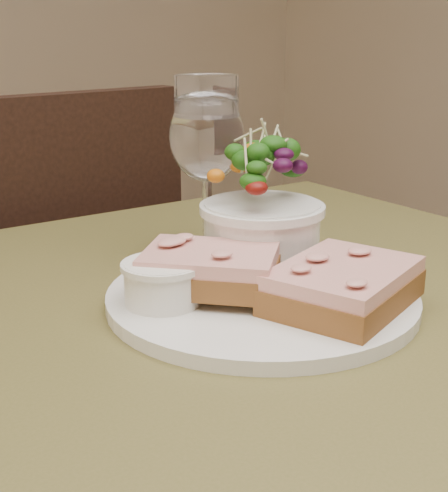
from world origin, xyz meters
TOP-DOWN VIEW (x-y plane):
  - cafe_table at (0.00, 0.00)m, footprint 0.80×0.80m
  - chair_far at (-0.01, 0.66)m, footprint 0.48×0.48m
  - dinner_plate at (0.02, 0.03)m, footprint 0.27×0.27m
  - sandwich_front at (0.06, -0.03)m, footprint 0.15×0.13m
  - sandwich_back at (-0.02, 0.05)m, footprint 0.14×0.14m
  - ramekin at (-0.06, 0.06)m, footprint 0.06×0.06m
  - salad_bowl at (0.07, 0.09)m, footprint 0.11×0.11m
  - garnish at (-0.04, 0.11)m, footprint 0.05×0.04m
  - wine_glass at (0.05, 0.16)m, footprint 0.08×0.08m

SIDE VIEW (x-z plane):
  - chair_far at x=-0.01m, z-range -0.16..0.74m
  - cafe_table at x=0.00m, z-range 0.27..1.02m
  - dinner_plate at x=0.02m, z-range 0.75..0.76m
  - garnish at x=-0.04m, z-range 0.76..0.78m
  - sandwich_front at x=0.06m, z-range 0.76..0.80m
  - ramekin at x=-0.06m, z-range 0.76..0.80m
  - sandwich_back at x=-0.02m, z-range 0.77..0.80m
  - salad_bowl at x=0.07m, z-range 0.76..0.88m
  - wine_glass at x=0.05m, z-range 0.79..0.96m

